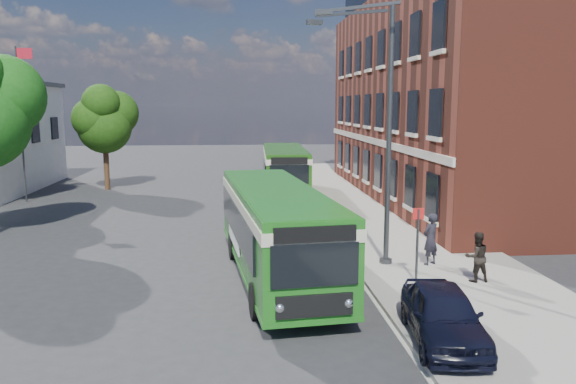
{
  "coord_description": "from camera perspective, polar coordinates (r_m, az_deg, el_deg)",
  "views": [
    {
      "loc": [
        0.03,
        -20.93,
        5.71
      ],
      "look_at": [
        2.02,
        1.51,
        2.2
      ],
      "focal_mm": 35.0,
      "sensor_mm": 36.0,
      "label": 1
    }
  ],
  "objects": [
    {
      "name": "ground",
      "position": [
        21.7,
        -5.01,
        -6.44
      ],
      "size": [
        120.0,
        120.0,
        0.0
      ],
      "primitive_type": "plane",
      "color": "#2C2C2F",
      "rests_on": "ground"
    },
    {
      "name": "pavement",
      "position": [
        30.29,
        8.32,
        -1.96
      ],
      "size": [
        6.0,
        48.0,
        0.15
      ],
      "primitive_type": "cube",
      "color": "gray",
      "rests_on": "ground"
    },
    {
      "name": "kerb_line",
      "position": [
        29.75,
        2.59,
        -2.21
      ],
      "size": [
        0.12,
        48.0,
        0.01
      ],
      "primitive_type": "cube",
      "color": "beige",
      "rests_on": "ground"
    },
    {
      "name": "brick_office",
      "position": [
        35.79,
        18.2,
        10.44
      ],
      "size": [
        12.1,
        26.0,
        14.2
      ],
      "color": "maroon",
      "rests_on": "ground"
    },
    {
      "name": "flagpole",
      "position": [
        36.16,
        -25.46,
        6.79
      ],
      "size": [
        0.95,
        0.1,
        9.0
      ],
      "color": "#343639",
      "rests_on": "ground"
    },
    {
      "name": "street_lamp",
      "position": [
        19.56,
        9.21,
        6.05
      ],
      "size": [
        2.96,
        2.38,
        9.0
      ],
      "color": "#343639",
      "rests_on": "ground"
    },
    {
      "name": "bus_stop_sign",
      "position": [
        18.13,
        13.01,
        -4.78
      ],
      "size": [
        0.35,
        0.08,
        2.52
      ],
      "color": "#343639",
      "rests_on": "ground"
    },
    {
      "name": "bus_front",
      "position": [
        18.51,
        -1.25,
        -3.24
      ],
      "size": [
        3.69,
        11.01,
        3.02
      ],
      "color": "#1C6419",
      "rests_on": "ground"
    },
    {
      "name": "bus_rear",
      "position": [
        35.48,
        -0.35,
        2.58
      ],
      "size": [
        2.89,
        10.09,
        3.02
      ],
      "color": "#1E5112",
      "rests_on": "ground"
    },
    {
      "name": "parked_car",
      "position": [
        14.03,
        15.49,
        -11.9
      ],
      "size": [
        2.03,
        4.07,
        1.33
      ],
      "primitive_type": "imported",
      "rotation": [
        0.0,
        0.0,
        -0.12
      ],
      "color": "black",
      "rests_on": "pavement"
    },
    {
      "name": "pedestrian_a",
      "position": [
        20.3,
        14.28,
        -4.65
      ],
      "size": [
        0.8,
        0.72,
        1.83
      ],
      "primitive_type": "imported",
      "rotation": [
        0.0,
        0.0,
        3.67
      ],
      "color": "black",
      "rests_on": "pavement"
    },
    {
      "name": "pedestrian_b",
      "position": [
        18.83,
        18.63,
        -6.26
      ],
      "size": [
        0.81,
        0.64,
        1.6
      ],
      "primitive_type": "imported",
      "rotation": [
        0.0,
        0.0,
        3.19
      ],
      "color": "black",
      "rests_on": "pavement"
    },
    {
      "name": "tree_right",
      "position": [
        39.7,
        -18.11,
        7.09
      ],
      "size": [
        4.18,
        3.98,
        7.06
      ],
      "color": "#392314",
      "rests_on": "ground"
    }
  ]
}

